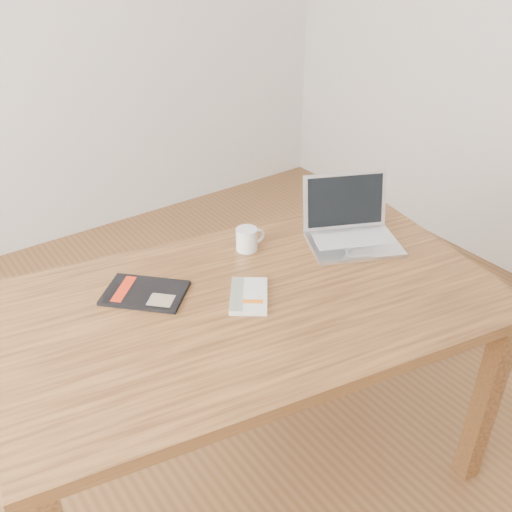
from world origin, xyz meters
TOP-DOWN VIEW (x-y plane):
  - room at (-0.07, 0.00)m, footprint 4.04×4.04m
  - desk at (0.09, -0.05)m, footprint 1.62×1.11m
  - white_guidebook at (0.08, -0.05)m, footprint 0.20×0.21m
  - black_guidebook at (-0.17, 0.15)m, footprint 0.28×0.29m
  - laptop at (0.57, 0.03)m, footprint 0.39×0.36m
  - coffee_mug at (0.24, 0.19)m, footprint 0.11×0.07m

SIDE VIEW (x-z plane):
  - desk at x=0.09m, z-range 0.29..1.04m
  - black_guidebook at x=-0.17m, z-range 0.75..0.76m
  - white_guidebook at x=0.08m, z-range 0.75..0.77m
  - coffee_mug at x=0.24m, z-range 0.75..0.83m
  - laptop at x=0.57m, z-range 0.69..0.90m
  - room at x=-0.07m, z-range 0.01..2.71m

